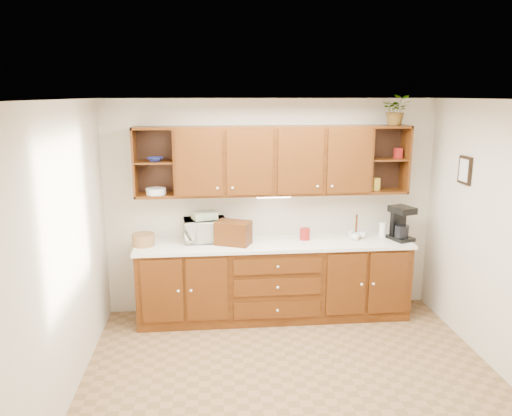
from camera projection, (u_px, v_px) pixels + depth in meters
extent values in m
plane|color=olive|center=(294.00, 382.00, 4.69)|extent=(4.00, 4.00, 0.00)
plane|color=white|center=(299.00, 100.00, 4.11)|extent=(4.00, 4.00, 0.00)
plane|color=beige|center=(271.00, 207.00, 6.10)|extent=(4.00, 0.00, 4.00)
plane|color=beige|center=(63.00, 257.00, 4.21)|extent=(0.00, 3.50, 3.50)
plane|color=beige|center=(511.00, 244.00, 4.58)|extent=(0.00, 3.50, 3.50)
cube|color=#331605|center=(274.00, 281.00, 5.99)|extent=(3.20, 0.60, 0.90)
cube|color=white|center=(274.00, 244.00, 5.88)|extent=(3.24, 0.64, 0.04)
cube|color=#331605|center=(273.00, 161.00, 5.80)|extent=(2.30, 0.33, 0.80)
cube|color=black|center=(155.00, 160.00, 5.82)|extent=(0.45, 0.02, 0.80)
cube|color=black|center=(383.00, 158.00, 6.08)|extent=(0.45, 0.02, 0.80)
cube|color=#331605|center=(154.00, 162.00, 5.68)|extent=(0.43, 0.30, 0.02)
cube|color=#331605|center=(388.00, 159.00, 5.93)|extent=(0.43, 0.30, 0.02)
cube|color=#331605|center=(390.00, 126.00, 5.85)|extent=(0.45, 0.33, 0.03)
cube|color=white|center=(274.00, 197.00, 5.85)|extent=(0.40, 0.05, 0.02)
cube|color=black|center=(465.00, 170.00, 5.33)|extent=(0.03, 0.24, 0.30)
cylinder|color=#9A6940|center=(143.00, 240.00, 5.74)|extent=(0.33, 0.33, 0.14)
imported|color=white|center=(205.00, 230.00, 5.90)|extent=(0.52, 0.37, 0.27)
cube|color=#D2CB63|center=(204.00, 216.00, 5.86)|extent=(0.32, 0.27, 0.08)
cylinder|color=black|center=(200.00, 227.00, 5.92)|extent=(0.07, 0.07, 0.32)
cylinder|color=#9A6940|center=(203.00, 238.00, 6.02)|extent=(0.34, 0.18, 0.33)
cube|color=#331605|center=(233.00, 233.00, 5.77)|extent=(0.46, 0.38, 0.27)
cylinder|color=#331605|center=(356.00, 227.00, 6.01)|extent=(0.02, 0.02, 0.30)
cylinder|color=#331605|center=(356.00, 238.00, 6.04)|extent=(0.12, 0.12, 0.02)
imported|color=white|center=(362.00, 235.00, 6.04)|extent=(0.12, 0.12, 0.09)
imported|color=white|center=(351.00, 234.00, 6.09)|extent=(0.12, 0.12, 0.09)
imported|color=white|center=(355.00, 237.00, 5.96)|extent=(0.12, 0.12, 0.09)
cylinder|color=maroon|center=(305.00, 234.00, 5.97)|extent=(0.14, 0.14, 0.14)
cylinder|color=white|center=(383.00, 230.00, 6.07)|extent=(0.11, 0.11, 0.18)
cylinder|color=gold|center=(399.00, 234.00, 6.01)|extent=(0.09, 0.09, 0.12)
cube|color=black|center=(401.00, 238.00, 5.97)|extent=(0.30, 0.34, 0.04)
cube|color=black|center=(398.00, 222.00, 6.04)|extent=(0.21, 0.13, 0.35)
cube|color=black|center=(402.00, 210.00, 5.89)|extent=(0.30, 0.34, 0.08)
cylinder|color=black|center=(402.00, 232.00, 5.93)|extent=(0.21, 0.21, 0.15)
imported|color=navy|center=(155.00, 159.00, 5.66)|extent=(0.22, 0.22, 0.04)
cylinder|color=white|center=(156.00, 191.00, 5.74)|extent=(0.26, 0.26, 0.07)
cube|color=gold|center=(376.00, 184.00, 5.96)|extent=(0.10, 0.09, 0.15)
cube|color=maroon|center=(398.00, 153.00, 5.92)|extent=(0.09, 0.08, 0.12)
imported|color=#999999|center=(396.00, 110.00, 5.76)|extent=(0.39, 0.37, 0.35)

